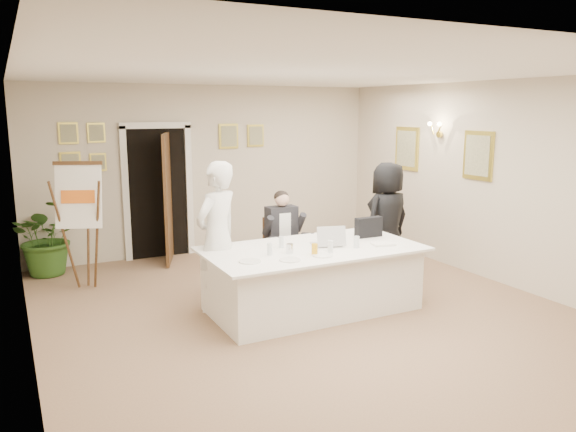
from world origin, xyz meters
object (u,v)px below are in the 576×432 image
(seated_man, at_px, (283,237))
(standing_man, at_px, (217,237))
(potted_palm, at_px, (48,236))
(laptop_bag, at_px, (368,227))
(conference_table, at_px, (312,278))
(flip_chart, at_px, (83,232))
(laptop, at_px, (326,234))
(oj_glass, at_px, (315,249))
(standing_woman, at_px, (387,219))
(paper_stack, at_px, (383,244))
(steel_jug, at_px, (290,249))

(seated_man, relative_size, standing_man, 0.73)
(seated_man, distance_m, potted_palm, 3.49)
(laptop_bag, bearing_deg, conference_table, -168.77)
(flip_chart, relative_size, laptop, 4.63)
(standing_man, bearing_deg, flip_chart, -79.79)
(flip_chart, bearing_deg, oj_glass, -47.40)
(standing_woman, height_order, paper_stack, standing_woman)
(standing_man, height_order, potted_palm, standing_man)
(flip_chart, bearing_deg, paper_stack, -36.63)
(standing_woman, xyz_separation_m, laptop_bag, (-0.76, -0.61, 0.07))
(seated_man, relative_size, laptop_bag, 3.60)
(paper_stack, bearing_deg, oj_glass, -178.27)
(laptop_bag, bearing_deg, flip_chart, 151.00)
(seated_man, height_order, steel_jug, seated_man)
(standing_man, bearing_deg, steel_jug, 105.62)
(flip_chart, height_order, steel_jug, flip_chart)
(conference_table, height_order, laptop_bag, laptop_bag)
(standing_man, relative_size, laptop_bag, 4.91)
(paper_stack, bearing_deg, standing_man, 156.67)
(conference_table, distance_m, laptop, 0.56)
(conference_table, relative_size, flip_chart, 1.53)
(seated_man, distance_m, oj_glass, 1.42)
(conference_table, bearing_deg, potted_palm, 131.71)
(paper_stack, bearing_deg, laptop, 153.82)
(laptop, height_order, paper_stack, laptop)
(laptop_bag, height_order, oj_glass, laptop_bag)
(flip_chart, height_order, oj_glass, flip_chart)
(paper_stack, bearing_deg, seated_man, 117.30)
(seated_man, relative_size, paper_stack, 4.93)
(steel_jug, bearing_deg, conference_table, 18.01)
(standing_woman, height_order, steel_jug, standing_woman)
(seated_man, xyz_separation_m, steel_jug, (-0.50, -1.18, 0.17))
(seated_man, distance_m, flip_chart, 2.68)
(potted_palm, bearing_deg, steel_jug, -53.39)
(potted_palm, height_order, laptop_bag, potted_palm)
(conference_table, height_order, seated_man, seated_man)
(standing_man, xyz_separation_m, potted_palm, (-1.71, 2.55, -0.33))
(potted_palm, bearing_deg, seated_man, -34.89)
(oj_glass, bearing_deg, potted_palm, 127.41)
(potted_palm, xyz_separation_m, laptop_bag, (3.65, -2.90, 0.33))
(standing_man, height_order, steel_jug, standing_man)
(conference_table, bearing_deg, laptop_bag, 9.85)
(laptop, distance_m, laptop_bag, 0.73)
(laptop, relative_size, oj_glass, 2.82)
(standing_man, bearing_deg, standing_woman, 155.39)
(seated_man, bearing_deg, flip_chart, 161.47)
(conference_table, relative_size, standing_man, 1.43)
(seated_man, height_order, standing_man, standing_man)
(seated_man, xyz_separation_m, standing_woman, (1.55, -0.29, 0.17))
(conference_table, height_order, potted_palm, potted_palm)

